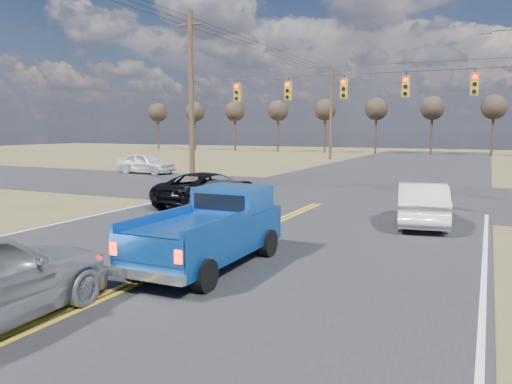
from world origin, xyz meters
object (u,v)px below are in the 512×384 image
at_px(pickup_truck, 212,230).
at_px(white_car_queue, 422,204).
at_px(dgrey_car_queue, 227,196).
at_px(black_suv, 209,189).
at_px(cross_car_west, 146,163).

height_order(pickup_truck, white_car_queue, pickup_truck).
bearing_deg(dgrey_car_queue, pickup_truck, 106.79).
bearing_deg(black_suv, cross_car_west, -36.89).
relative_size(dgrey_car_queue, cross_car_west, 1.01).
height_order(white_car_queue, cross_car_west, cross_car_west).
xyz_separation_m(black_suv, dgrey_car_queue, (1.60, -1.29, -0.07)).
height_order(pickup_truck, black_suv, pickup_truck).
height_order(black_suv, white_car_queue, white_car_queue).
distance_m(white_car_queue, cross_car_west, 24.14).
bearing_deg(white_car_queue, black_suv, -13.17).
xyz_separation_m(white_car_queue, cross_car_west, (-20.93, 12.02, 0.03)).
xyz_separation_m(black_suv, cross_car_west, (-12.03, 11.37, 0.04)).
bearing_deg(white_car_queue, dgrey_car_queue, -4.01).
distance_m(white_car_queue, dgrey_car_queue, 7.33).
height_order(black_suv, cross_car_west, cross_car_west).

